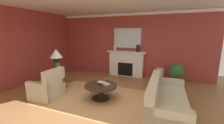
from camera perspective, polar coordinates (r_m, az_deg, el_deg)
The scene contains 19 objects.
ground_plane at distance 4.48m, azimuth -5.19°, elevation -15.10°, with size 8.84×8.84×0.00m, color olive.
wall_fireplace at distance 6.83m, azimuth 6.14°, elevation 6.82°, with size 7.40×0.12×2.92m, color #9E3833.
wall_window at distance 6.59m, azimuth -32.11°, elevation 4.99°, with size 0.12×6.46×2.92m, color #9E3833.
crown_moulding at distance 6.78m, azimuth 6.20°, elevation 18.46°, with size 7.40×0.08×0.12m, color white.
area_rug at distance 4.59m, azimuth -4.43°, elevation -14.34°, with size 3.57×2.22×0.01m, color tan.
fireplace at distance 6.76m, azimuth 5.63°, elevation -0.94°, with size 1.80×0.35×1.18m.
mantel_mirror at distance 6.72m, azimuth 6.13°, elevation 9.47°, with size 1.28×0.04×0.89m, color silver.
sofa at distance 4.00m, azimuth 20.55°, elevation -14.53°, with size 0.93×2.11×0.85m.
armchair_near_window at distance 4.94m, azimuth -24.28°, elevation -9.65°, with size 0.84×0.84×0.95m.
coffee_table at distance 4.46m, azimuth -4.50°, elevation -10.52°, with size 1.00×1.00×0.45m.
side_table at distance 5.59m, azimuth -20.78°, elevation -5.97°, with size 0.56×0.56×0.70m.
table_lamp at distance 5.41m, azimuth -21.39°, elevation 2.41°, with size 0.44×0.44×0.75m.
vase_mantel_left at distance 6.76m, azimuth 1.14°, elevation 5.57°, with size 0.14×0.14×0.26m, color beige.
vase_on_side_table at distance 5.29m, azimuth -20.79°, elevation -1.95°, with size 0.16×0.16×0.29m, color #33703D.
vase_mantel_right at distance 6.46m, azimuth 10.35°, elevation 5.37°, with size 0.16×0.16×0.32m, color black.
vase_tall_corner at distance 6.28m, azimuth 18.55°, elevation -4.95°, with size 0.31×0.31×0.58m, color beige.
book_red_cover at distance 4.38m, azimuth -2.32°, elevation -8.89°, with size 0.21×0.16×0.05m, color tan.
book_art_folio at distance 4.44m, azimuth -4.28°, elevation -8.03°, with size 0.24×0.16×0.03m, color tan.
potted_plant at distance 6.11m, azimuth 24.21°, elevation -3.88°, with size 0.56×0.56×0.83m.
Camera 1 is at (1.85, -3.56, 2.00)m, focal length 22.86 mm.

